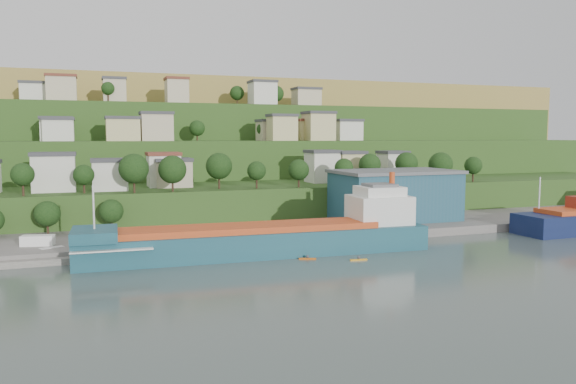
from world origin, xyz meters
name	(u,v)px	position (x,y,z in m)	size (l,w,h in m)	color
ground	(324,261)	(0.00, 0.00, 0.00)	(500.00, 500.00, 0.00)	#404E4B
quay	(353,232)	(20.00, 28.00, 0.00)	(220.00, 26.00, 4.00)	slate
pebble_beach	(15,259)	(-55.00, 22.00, 0.00)	(40.00, 18.00, 2.40)	slate
hillside	(181,186)	(-0.02, 168.69, 0.08)	(360.00, 211.34, 96.00)	#284719
cargo_ship_near	(270,240)	(-7.54, 9.61, 2.84)	(69.68, 13.97, 17.80)	#164353
warehouse	(395,195)	(33.17, 31.00, 8.43)	(31.16, 19.27, 12.80)	#204E60
caravan	(38,242)	(-50.97, 23.76, 2.62)	(6.08, 2.53, 2.84)	white
dinghy	(52,250)	(-48.28, 20.51, 1.64)	(4.39, 1.65, 0.88)	silver
kayak_orange	(308,258)	(-2.25, 2.71, 0.24)	(3.29, 1.78, 0.83)	#D86013
kayak_yellow	(359,259)	(6.52, -1.43, 0.24)	(3.36, 0.98, 0.83)	orange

